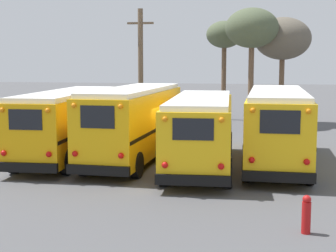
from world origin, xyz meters
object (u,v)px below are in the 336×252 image
at_px(school_bus_3, 277,124).
at_px(fire_hydrant, 306,214).
at_px(bare_tree_1, 283,39).
at_px(school_bus_0, 68,122).
at_px(bare_tree_0, 224,37).
at_px(school_bus_2, 201,129).
at_px(utility_pole, 141,67).
at_px(bare_tree_2, 252,29).
at_px(school_bus_1, 134,121).

relative_size(school_bus_3, fire_hydrant, 9.72).
distance_m(school_bus_3, bare_tree_1, 15.82).
distance_m(school_bus_0, fire_hydrant, 13.50).
bearing_deg(bare_tree_0, school_bus_3, -78.06).
xyz_separation_m(school_bus_2, bare_tree_0, (-0.44, 18.24, 4.68)).
bearing_deg(utility_pole, bare_tree_1, 21.88).
relative_size(bare_tree_0, bare_tree_2, 0.93).
distance_m(school_bus_1, bare_tree_0, 18.06).
bearing_deg(bare_tree_1, school_bus_2, -103.16).
distance_m(utility_pole, bare_tree_1, 10.41).
distance_m(school_bus_3, bare_tree_2, 14.38).
height_order(school_bus_0, school_bus_1, school_bus_1).
relative_size(bare_tree_0, bare_tree_1, 0.99).
height_order(school_bus_1, bare_tree_2, bare_tree_2).
relative_size(school_bus_0, school_bus_2, 1.00).
relative_size(school_bus_2, utility_pole, 1.23).
bearing_deg(school_bus_3, school_bus_1, -177.78).
height_order(school_bus_0, bare_tree_0, bare_tree_0).
height_order(school_bus_1, school_bus_2, school_bus_1).
relative_size(school_bus_0, bare_tree_0, 1.31).
bearing_deg(school_bus_1, utility_pole, 102.00).
height_order(school_bus_1, utility_pole, utility_pole).
xyz_separation_m(school_bus_3, bare_tree_1, (0.68, 15.22, 4.26)).
bearing_deg(fire_hydrant, bare_tree_0, 99.03).
distance_m(school_bus_0, bare_tree_0, 18.81).
xyz_separation_m(school_bus_0, fire_hydrant, (10.05, -8.94, -1.19)).
height_order(school_bus_2, bare_tree_0, bare_tree_0).
distance_m(school_bus_2, bare_tree_0, 18.83).
distance_m(school_bus_0, school_bus_2, 6.41).
xyz_separation_m(school_bus_2, bare_tree_1, (3.84, 16.44, 4.38)).
distance_m(school_bus_0, bare_tree_2, 16.62).
xyz_separation_m(utility_pole, bare_tree_2, (7.35, 2.04, 2.57)).
distance_m(school_bus_0, bare_tree_1, 19.00).
bearing_deg(school_bus_3, school_bus_0, -178.62).
bearing_deg(school_bus_3, bare_tree_2, 96.19).
relative_size(school_bus_3, bare_tree_2, 1.24).
height_order(school_bus_3, fire_hydrant, school_bus_3).
bearing_deg(bare_tree_1, bare_tree_0, 157.20).
bearing_deg(school_bus_0, bare_tree_1, 56.64).
distance_m(school_bus_1, school_bus_2, 3.31).
bearing_deg(bare_tree_1, school_bus_0, -123.36).
height_order(school_bus_2, utility_pole, utility_pole).
relative_size(utility_pole, fire_hydrant, 7.71).
distance_m(school_bus_2, utility_pole, 14.04).
xyz_separation_m(school_bus_2, school_bus_3, (3.16, 1.21, 0.12)).
xyz_separation_m(school_bus_2, fire_hydrant, (3.72, -7.95, -1.14)).
relative_size(school_bus_2, fire_hydrant, 9.49).
xyz_separation_m(bare_tree_0, bare_tree_1, (4.28, -1.80, -0.30)).
relative_size(school_bus_1, school_bus_2, 0.99).
distance_m(school_bus_1, bare_tree_1, 17.50).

